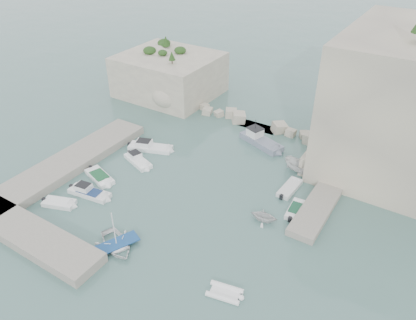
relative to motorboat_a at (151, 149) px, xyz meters
The scene contains 20 objects.
ground 13.36m from the motorboat_a, 36.48° to the right, with size 400.00×400.00×0.00m, color slate.
cliff_terrace 25.81m from the motorboat_a, 22.96° to the left, with size 8.00×10.00×2.50m, color beige.
outcrop_west 19.72m from the motorboat_a, 118.49° to the left, with size 16.00×14.00×7.00m, color beige.
quay_west 10.93m from the motorboat_a, 124.99° to the right, with size 5.00×24.00×1.10m, color #9E9689.
quay_south 20.46m from the motorboat_a, 87.92° to the right, with size 18.00×4.00×1.10m, color #9E9689.
ledge_east 24.33m from the motorboat_a, ahead, with size 3.00×16.00×0.80m, color #9E9689.
breakwater 17.12m from the motorboat_a, 55.28° to the left, with size 28.00×3.00×1.40m, color beige.
motorboat_a is the anchor object (origin of this frame).
motorboat_b 3.65m from the motorboat_a, 77.59° to the right, with size 5.15×1.69×1.40m, color white, non-canonical shape.
motorboat_c 8.94m from the motorboat_a, 95.87° to the right, with size 5.11×1.86×0.70m, color white, non-canonical shape.
motorboat_d 11.96m from the motorboat_a, 87.58° to the right, with size 5.75×1.71×1.40m, color white, non-canonical shape.
motorboat_e 15.17m from the motorboat_a, 93.96° to the right, with size 4.01×1.64×0.70m, color white, non-canonical shape.
rowboat 18.95m from the motorboat_a, 61.13° to the right, with size 3.55×4.97×1.03m, color white.
inflatable_dinghy 26.43m from the motorboat_a, 36.56° to the right, with size 3.37×1.63×0.44m, color white, non-canonical shape.
tender_east_a 20.50m from the motorboat_a, 14.26° to the right, with size 2.53×2.93×1.54m, color silver.
tender_east_b 22.27m from the motorboat_a, ahead, with size 4.04×1.38×0.70m, color white, non-canonical shape.
tender_east_c 20.17m from the motorboat_a, ahead, with size 4.71×1.52×0.70m, color silver, non-canonical shape.
tender_east_d 20.87m from the motorboat_a, 15.76° to the left, with size 1.92×5.11×1.97m, color silver.
work_boat 15.66m from the motorboat_a, 37.18° to the left, with size 7.49×2.21×2.20m, color slate, non-canonical shape.
rowboat_mast 19.13m from the motorboat_a, 61.13° to the right, with size 0.10×0.10×4.20m, color white.
Camera 1 is at (21.91, -28.64, 29.55)m, focal length 35.00 mm.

